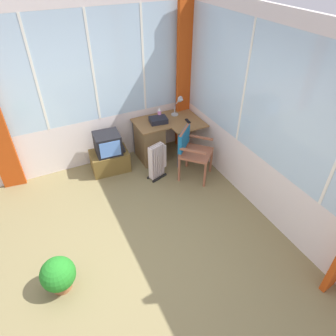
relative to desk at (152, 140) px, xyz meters
name	(u,v)px	position (x,y,z in m)	size (l,w,h in m)	color
ground	(130,266)	(-1.22, -2.05, -0.42)	(5.23, 5.78, 0.06)	olive
north_window_panel	(69,93)	(-1.22, 0.37, 0.98)	(4.23, 0.07, 2.74)	silver
east_window_panel	(283,133)	(0.92, -2.05, 0.98)	(0.07, 4.78, 2.74)	silver
curtain_corner	(185,79)	(0.79, 0.24, 0.93)	(0.34, 0.07, 2.64)	#BE4312
desk	(152,140)	(0.00, 0.00, 0.00)	(1.15, 0.85, 0.73)	olive
desk_lamp	(180,103)	(0.59, 0.05, 0.58)	(0.23, 0.20, 0.37)	#B2B7BC
tv_remote	(188,121)	(0.61, -0.23, 0.35)	(0.04, 0.15, 0.02)	black
spray_bottle	(159,113)	(0.20, 0.08, 0.44)	(0.06, 0.06, 0.22)	pink
paper_tray	(158,120)	(0.13, -0.03, 0.38)	(0.30, 0.23, 0.09)	black
wooden_armchair	(190,147)	(0.36, -0.76, 0.18)	(0.68, 0.68, 0.88)	#9C593E
tv_on_stand	(109,154)	(-0.81, -0.01, -0.07)	(0.67, 0.48, 0.72)	brown
space_heater	(158,161)	(-0.14, -0.57, -0.06)	(0.37, 0.26, 0.64)	silver
potted_plant	(58,275)	(-2.05, -2.00, -0.14)	(0.40, 0.40, 0.46)	#9F613A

